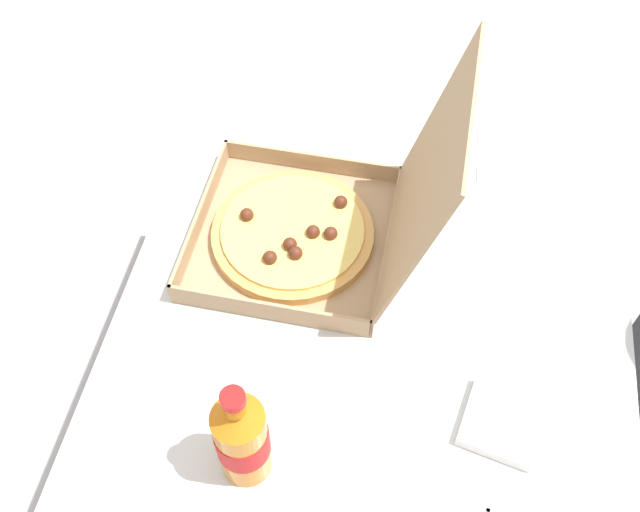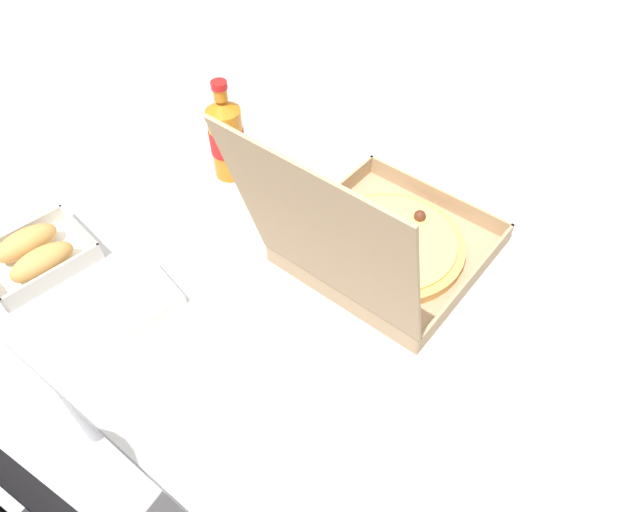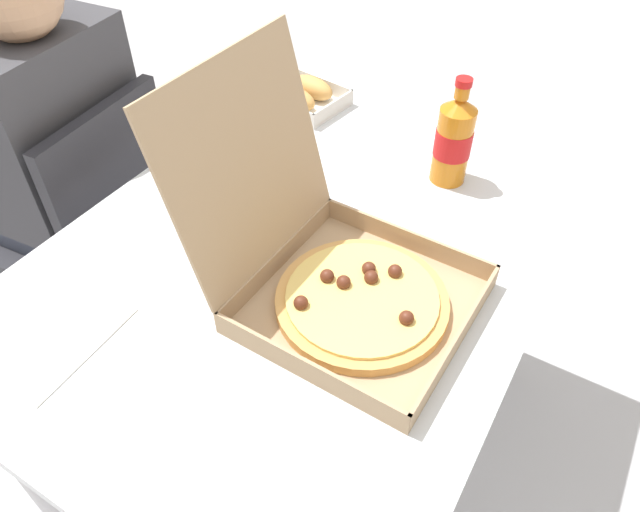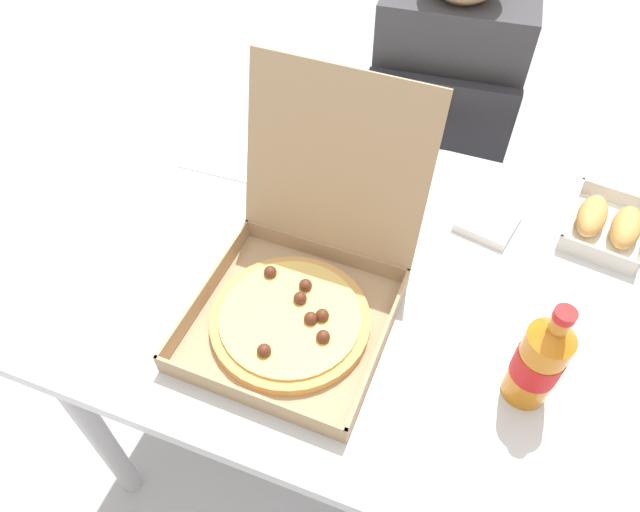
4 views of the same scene
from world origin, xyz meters
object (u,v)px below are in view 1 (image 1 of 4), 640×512
cola_bottle (242,438)px  paper_menu (517,145)px  napkin_pile (502,423)px  pizza_box_open (315,225)px

cola_bottle → paper_menu: cola_bottle is taller
cola_bottle → napkin_pile: (-0.12, 0.35, -0.08)m
pizza_box_open → napkin_pile: bearing=49.7°
pizza_box_open → cola_bottle: 0.41m
paper_menu → cola_bottle: bearing=-29.4°
pizza_box_open → napkin_pile: size_ratio=3.93×
cola_bottle → napkin_pile: 0.38m
pizza_box_open → paper_menu: bearing=131.7°
pizza_box_open → paper_menu: pizza_box_open is taller
paper_menu → napkin_pile: size_ratio=1.91×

